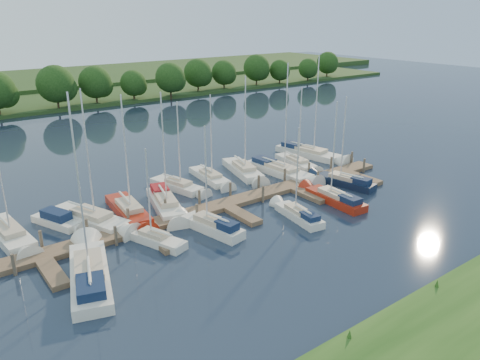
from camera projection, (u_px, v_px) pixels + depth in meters
ground at (281, 239)px, 36.67m from camera, size 260.00×260.00×0.00m
dock at (228, 207)px, 42.12m from camera, size 40.00×6.00×0.40m
mooring_pilings at (221, 199)px, 42.83m from camera, size 38.24×2.84×2.00m
far_shore at (32, 99)px, 93.20m from camera, size 180.00×30.00×0.60m
distant_hill at (5, 83)px, 111.95m from camera, size 220.00×40.00×1.40m
treeline at (31, 89)px, 80.58m from camera, size 145.57×10.11×8.27m
sailboat_n_0 at (10, 237)px, 36.47m from camera, size 2.77×8.73×11.03m
motorboat at (58, 222)px, 38.87m from camera, size 3.24×5.41×1.62m
sailboat_n_2 at (93, 221)px, 39.19m from camera, size 4.81×9.21×11.79m
sailboat_n_3 at (130, 213)px, 40.77m from camera, size 2.78×8.72×11.06m
sailboat_n_4 at (166, 205)px, 42.14m from camera, size 3.85×8.65×11.08m
sailboat_n_5 at (179, 187)px, 46.75m from camera, size 3.17×7.27×9.25m
sailboat_n_6 at (211, 178)px, 49.26m from camera, size 2.37×7.51×9.46m
sailboat_n_7 at (244, 172)px, 51.20m from camera, size 3.80×8.75×11.10m
sailboat_n_8 at (282, 172)px, 51.08m from camera, size 2.89×9.92×12.42m
sailboat_n_9 at (297, 163)px, 54.04m from camera, size 2.65×7.42×9.32m
sailboat_n_10 at (311, 154)px, 57.46m from camera, size 3.83×10.03×12.50m
sailboat_s_0 at (90, 274)px, 31.11m from camera, size 4.82×10.17×12.85m
sailboat_s_1 at (154, 240)px, 35.95m from camera, size 3.09×6.00×7.87m
sailboat_s_2 at (211, 227)px, 37.89m from camera, size 2.78×6.96×9.14m
sailboat_s_3 at (298, 215)px, 40.26m from camera, size 2.27×6.45×8.26m
sailboat_s_4 at (334, 199)px, 43.66m from camera, size 2.14×7.60×9.78m
sailboat_s_5 at (344, 182)px, 47.96m from camera, size 2.91×7.34×9.42m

